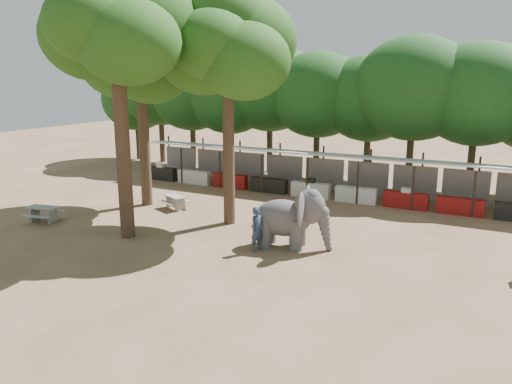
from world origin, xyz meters
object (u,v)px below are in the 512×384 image
at_px(yard_tree_left, 140,55).
at_px(yard_tree_center, 116,25).
at_px(handler, 257,229).
at_px(picnic_table_near, 43,212).
at_px(picnic_table_far, 176,200).
at_px(yard_tree_back, 227,45).
at_px(elephant, 292,218).

height_order(yard_tree_left, yard_tree_center, yard_tree_center).
relative_size(yard_tree_center, handler, 6.40).
distance_m(picnic_table_near, picnic_table_far, 6.71).
height_order(yard_tree_left, yard_tree_back, yard_tree_back).
relative_size(yard_tree_back, picnic_table_near, 6.26).
xyz_separation_m(elephant, picnic_table_near, (-12.50, -2.26, -0.79)).
bearing_deg(yard_tree_center, picnic_table_far, 100.45).
height_order(yard_tree_center, yard_tree_back, yard_tree_center).
xyz_separation_m(yard_tree_left, yard_tree_center, (3.00, -5.00, 1.01)).
distance_m(yard_tree_left, handler, 12.45).
height_order(yard_tree_center, handler, yard_tree_center).
bearing_deg(handler, picnic_table_far, 75.90).
relative_size(elephant, picnic_table_near, 1.92).
distance_m(yard_tree_center, picnic_table_far, 10.01).
height_order(elephant, handler, elephant).
xyz_separation_m(yard_tree_back, picnic_table_near, (-8.20, -4.33, -8.03)).
bearing_deg(yard_tree_center, picnic_table_near, -176.39).
distance_m(yard_tree_back, picnic_table_far, 8.99).
bearing_deg(handler, elephant, -29.81).
bearing_deg(yard_tree_back, picnic_table_near, -152.16).
relative_size(elephant, picnic_table_far, 1.90).
distance_m(yard_tree_center, yard_tree_back, 5.04).
xyz_separation_m(yard_tree_center, picnic_table_far, (-0.89, 4.81, -8.74)).
relative_size(elephant, handler, 1.86).
relative_size(yard_tree_left, yard_tree_back, 0.97).
relative_size(yard_tree_left, handler, 5.85).
relative_size(picnic_table_near, picnic_table_far, 0.99).
distance_m(handler, picnic_table_far, 8.15).
relative_size(yard_tree_left, yard_tree_center, 0.92).
bearing_deg(handler, yard_tree_left, 80.82).
height_order(handler, picnic_table_far, handler).
bearing_deg(yard_tree_back, yard_tree_left, 170.54).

